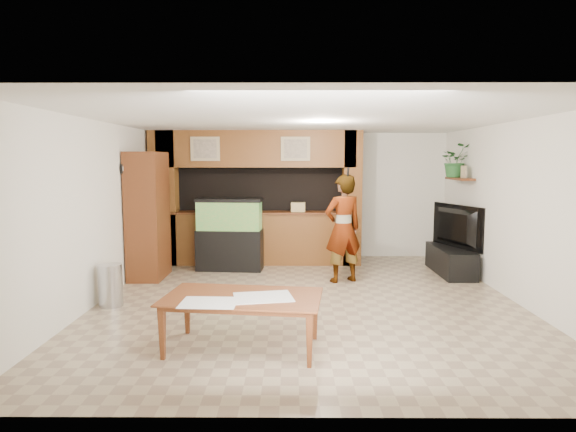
{
  "coord_description": "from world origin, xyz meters",
  "views": [
    {
      "loc": [
        -0.24,
        -6.86,
        2.03
      ],
      "look_at": [
        -0.28,
        0.6,
        1.17
      ],
      "focal_mm": 30.0,
      "sensor_mm": 36.0,
      "label": 1
    }
  ],
  "objects_px": {
    "aquarium": "(230,235)",
    "dining_table": "(242,324)",
    "person": "(343,229)",
    "television": "(452,226)",
    "pantry_cabinet": "(148,216)"
  },
  "relations": [
    {
      "from": "person",
      "to": "dining_table",
      "type": "height_order",
      "value": "person"
    },
    {
      "from": "aquarium",
      "to": "television",
      "type": "height_order",
      "value": "aquarium"
    },
    {
      "from": "television",
      "to": "dining_table",
      "type": "bearing_deg",
      "value": 116.71
    },
    {
      "from": "person",
      "to": "television",
      "type": "bearing_deg",
      "value": 174.48
    },
    {
      "from": "person",
      "to": "dining_table",
      "type": "relative_size",
      "value": 1.08
    },
    {
      "from": "television",
      "to": "dining_table",
      "type": "xyz_separation_m",
      "value": [
        -3.41,
        -3.56,
        -0.56
      ]
    },
    {
      "from": "pantry_cabinet",
      "to": "aquarium",
      "type": "bearing_deg",
      "value": 24.4
    },
    {
      "from": "person",
      "to": "dining_table",
      "type": "distance_m",
      "value": 3.33
    },
    {
      "from": "aquarium",
      "to": "dining_table",
      "type": "height_order",
      "value": "aquarium"
    },
    {
      "from": "pantry_cabinet",
      "to": "aquarium",
      "type": "xyz_separation_m",
      "value": [
        1.33,
        0.6,
        -0.43
      ]
    },
    {
      "from": "television",
      "to": "person",
      "type": "distance_m",
      "value": 2.1
    },
    {
      "from": "television",
      "to": "aquarium",
      "type": "bearing_deg",
      "value": 66.67
    },
    {
      "from": "pantry_cabinet",
      "to": "aquarium",
      "type": "distance_m",
      "value": 1.52
    },
    {
      "from": "dining_table",
      "to": "television",
      "type": "bearing_deg",
      "value": 53.18
    },
    {
      "from": "television",
      "to": "dining_table",
      "type": "relative_size",
      "value": 0.8
    }
  ]
}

